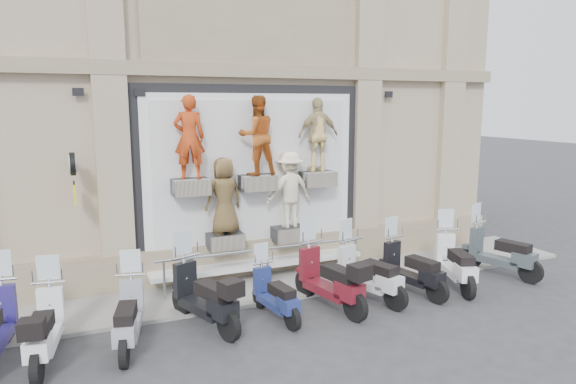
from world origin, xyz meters
The scene contains 15 objects.
ground centered at (0.00, 0.00, 0.00)m, with size 90.00×90.00×0.00m, color #313134.
sidewalk centered at (0.00, 2.10, 0.04)m, with size 16.00×2.20×0.08m, color gray.
building centered at (0.00, 7.00, 6.00)m, with size 14.00×8.60×12.00m, color tan, non-canonical shape.
shop_vitrine centered at (0.09, 2.73, 2.45)m, with size 5.60×0.83×4.30m.
guard_rail centered at (0.00, 2.00, 0.47)m, with size 5.06×0.10×0.93m, color #9EA0A5, non-canonical shape.
clock_sign_bracket centered at (-3.90, 2.47, 2.80)m, with size 0.10×0.80×1.02m.
scooter_b centered at (-4.50, 0.23, 0.80)m, with size 0.57×1.97×1.60m, color white, non-canonical shape.
scooter_c centered at (-3.21, 0.21, 0.78)m, with size 0.56×1.91×1.55m, color gray, non-canonical shape.
scooter_d centered at (-1.84, 0.49, 0.86)m, with size 0.62×2.11×1.71m, color black, non-canonical shape.
scooter_e centered at (-0.48, 0.33, 0.69)m, with size 0.50×1.70×1.38m, color navy, non-canonical shape.
scooter_f centered at (0.71, 0.37, 0.87)m, with size 0.63×2.15×1.75m, color #590F18, non-canonical shape.
scooter_g centered at (1.68, 0.44, 0.82)m, with size 0.59×2.02×1.64m, color silver, non-canonical shape.
scooter_h centered at (2.76, 0.39, 0.80)m, with size 0.57×1.97×1.60m, color black, non-canonical shape.
scooter_i centered at (3.91, 0.33, 0.84)m, with size 0.60×2.06×1.67m, color silver, non-canonical shape.
scooter_j centered at (5.45, 0.52, 0.84)m, with size 0.60×2.07×1.68m, color #343C40, non-canonical shape.
Camera 1 is at (-3.98, -8.40, 4.12)m, focal length 32.00 mm.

